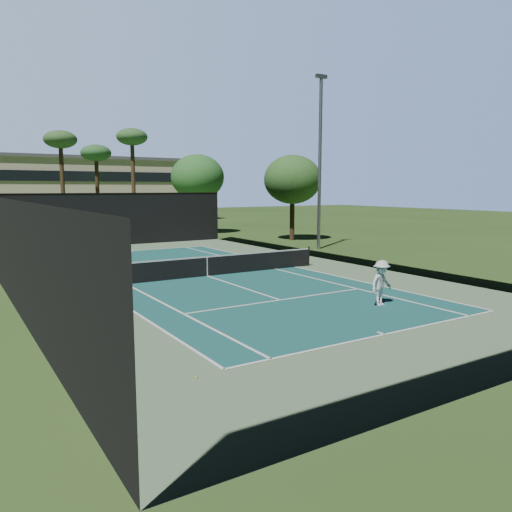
{
  "coord_description": "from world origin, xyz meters",
  "views": [
    {
      "loc": [
        -10.98,
        -22.13,
        4.37
      ],
      "look_at": [
        1.0,
        -3.0,
        1.3
      ],
      "focal_mm": 35.0,
      "sensor_mm": 36.0,
      "label": 1
    }
  ],
  "objects_px": {
    "tennis_net": "(207,265)",
    "tennis_ball_d": "(108,269)",
    "tennis_ball_c": "(203,267)",
    "trash_bin": "(119,240)",
    "tennis_ball_b": "(168,268)",
    "player": "(381,283)",
    "park_bench": "(61,242)",
    "tennis_ball_a": "(197,377)"
  },
  "relations": [
    {
      "from": "tennis_ball_b",
      "to": "park_bench",
      "type": "relative_size",
      "value": 0.05
    },
    {
      "from": "tennis_net",
      "to": "tennis_ball_d",
      "type": "relative_size",
      "value": 198.68
    },
    {
      "from": "tennis_ball_d",
      "to": "trash_bin",
      "type": "xyz_separation_m",
      "value": [
        3.84,
        10.63,
        0.45
      ]
    },
    {
      "from": "player",
      "to": "trash_bin",
      "type": "height_order",
      "value": "player"
    },
    {
      "from": "player",
      "to": "trash_bin",
      "type": "bearing_deg",
      "value": 86.47
    },
    {
      "from": "player",
      "to": "tennis_ball_a",
      "type": "height_order",
      "value": "player"
    },
    {
      "from": "player",
      "to": "tennis_ball_c",
      "type": "bearing_deg",
      "value": 88.79
    },
    {
      "from": "tennis_ball_d",
      "to": "park_bench",
      "type": "distance_m",
      "value": 11.12
    },
    {
      "from": "tennis_ball_c",
      "to": "park_bench",
      "type": "bearing_deg",
      "value": 110.6
    },
    {
      "from": "tennis_ball_a",
      "to": "trash_bin",
      "type": "xyz_separation_m",
      "value": [
        6.45,
        27.33,
        0.45
      ]
    },
    {
      "from": "tennis_ball_a",
      "to": "trash_bin",
      "type": "height_order",
      "value": "trash_bin"
    },
    {
      "from": "tennis_net",
      "to": "tennis_ball_c",
      "type": "relative_size",
      "value": 165.56
    },
    {
      "from": "tennis_net",
      "to": "tennis_ball_a",
      "type": "xyz_separation_m",
      "value": [
        -6.28,
        -12.03,
        -0.53
      ]
    },
    {
      "from": "tennis_ball_a",
      "to": "player",
      "type": "bearing_deg",
      "value": 18.18
    },
    {
      "from": "tennis_net",
      "to": "tennis_ball_b",
      "type": "bearing_deg",
      "value": 101.69
    },
    {
      "from": "tennis_net",
      "to": "tennis_ball_b",
      "type": "xyz_separation_m",
      "value": [
        -0.71,
        3.42,
        -0.52
      ]
    },
    {
      "from": "player",
      "to": "park_bench",
      "type": "height_order",
      "value": "player"
    },
    {
      "from": "player",
      "to": "tennis_ball_b",
      "type": "bearing_deg",
      "value": 95.9
    },
    {
      "from": "tennis_ball_c",
      "to": "trash_bin",
      "type": "xyz_separation_m",
      "value": [
        -0.85,
        12.67,
        0.44
      ]
    },
    {
      "from": "tennis_ball_d",
      "to": "trash_bin",
      "type": "height_order",
      "value": "trash_bin"
    },
    {
      "from": "player",
      "to": "park_bench",
      "type": "bearing_deg",
      "value": 95.46
    },
    {
      "from": "player",
      "to": "tennis_ball_a",
      "type": "distance_m",
      "value": 9.53
    },
    {
      "from": "tennis_ball_c",
      "to": "park_bench",
      "type": "height_order",
      "value": "park_bench"
    },
    {
      "from": "tennis_ball_b",
      "to": "park_bench",
      "type": "bearing_deg",
      "value": 104.55
    },
    {
      "from": "player",
      "to": "tennis_ball_d",
      "type": "height_order",
      "value": "player"
    },
    {
      "from": "player",
      "to": "trash_bin",
      "type": "distance_m",
      "value": 24.5
    },
    {
      "from": "tennis_ball_a",
      "to": "tennis_ball_b",
      "type": "relative_size",
      "value": 0.8
    },
    {
      "from": "tennis_ball_b",
      "to": "tennis_ball_d",
      "type": "relative_size",
      "value": 1.18
    },
    {
      "from": "park_bench",
      "to": "tennis_net",
      "type": "bearing_deg",
      "value": -76.07
    },
    {
      "from": "tennis_ball_a",
      "to": "tennis_net",
      "type": "bearing_deg",
      "value": 62.44
    },
    {
      "from": "tennis_ball_c",
      "to": "trash_bin",
      "type": "height_order",
      "value": "trash_bin"
    },
    {
      "from": "tennis_ball_c",
      "to": "tennis_ball_d",
      "type": "distance_m",
      "value": 5.11
    },
    {
      "from": "tennis_ball_b",
      "to": "trash_bin",
      "type": "xyz_separation_m",
      "value": [
        0.88,
        11.87,
        0.44
      ]
    },
    {
      "from": "tennis_ball_a",
      "to": "park_bench",
      "type": "height_order",
      "value": "park_bench"
    },
    {
      "from": "tennis_net",
      "to": "park_bench",
      "type": "relative_size",
      "value": 8.6
    },
    {
      "from": "tennis_ball_d",
      "to": "trash_bin",
      "type": "distance_m",
      "value": 11.32
    },
    {
      "from": "tennis_ball_b",
      "to": "tennis_ball_d",
      "type": "height_order",
      "value": "tennis_ball_b"
    },
    {
      "from": "tennis_ball_a",
      "to": "tennis_ball_c",
      "type": "xyz_separation_m",
      "value": [
        7.31,
        14.66,
        0.01
      ]
    },
    {
      "from": "player",
      "to": "tennis_ball_b",
      "type": "height_order",
      "value": "player"
    },
    {
      "from": "tennis_ball_b",
      "to": "tennis_ball_d",
      "type": "distance_m",
      "value": 3.21
    },
    {
      "from": "tennis_net",
      "to": "park_bench",
      "type": "height_order",
      "value": "tennis_net"
    },
    {
      "from": "tennis_ball_b",
      "to": "player",
      "type": "bearing_deg",
      "value": -74.57
    }
  ]
}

